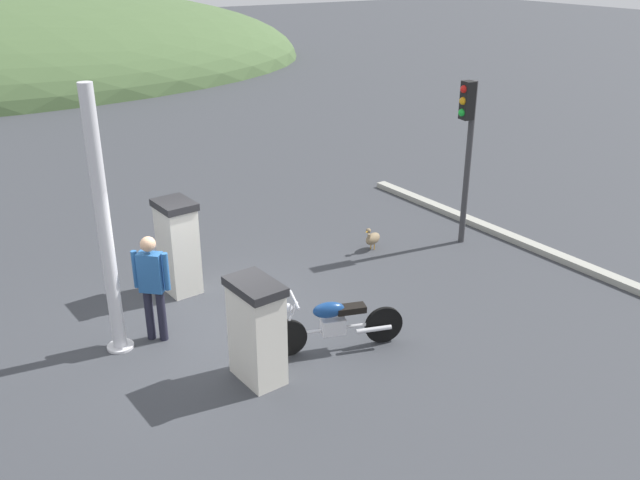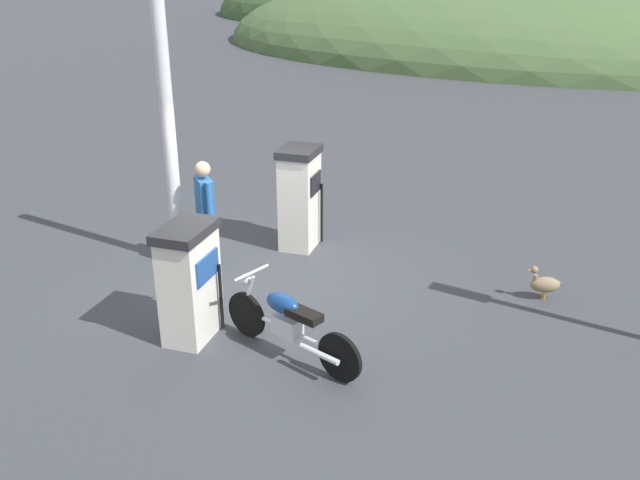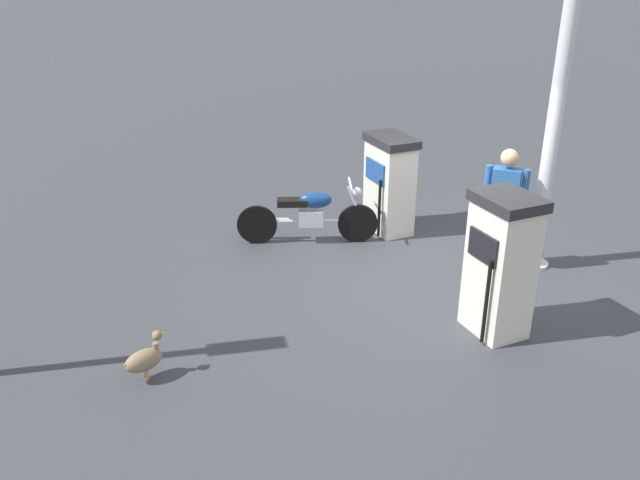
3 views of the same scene
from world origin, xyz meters
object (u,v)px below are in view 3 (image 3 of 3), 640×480
Objects in this scene: fuel_pump_far at (500,265)px; canopy_support_pole at (553,131)px; attendant_person at (504,202)px; fuel_pump_near at (389,184)px; motorcycle_near_pump at (310,214)px; wandering_duck at (145,359)px.

canopy_support_pole is at bearing -137.84° from fuel_pump_far.
canopy_support_pole reaches higher than fuel_pump_far.
fuel_pump_near is at bearing -62.81° from attendant_person.
fuel_pump_near is 0.74× the size of motorcycle_near_pump.
attendant_person is at bearing -167.13° from wandering_duck.
canopy_support_pole reaches higher than motorcycle_near_pump.
fuel_pump_near is at bearing -50.52° from canopy_support_pole.
fuel_pump_near is 1.95m from attendant_person.
fuel_pump_far is at bearing 176.05° from wandering_duck.
motorcycle_near_pump is 3.78m from wandering_duck.
attendant_person is 3.38× the size of wandering_duck.
wandering_duck is at bearing -3.95° from fuel_pump_far.
wandering_duck is 5.71m from canopy_support_pole.
fuel_pump_near is 1.34m from motorcycle_near_pump.
canopy_support_pole is at bearing 148.59° from motorcycle_near_pump.
motorcycle_near_pump is 2.78m from attendant_person.
attendant_person is at bearing 143.11° from motorcycle_near_pump.
fuel_pump_far reaches higher than motorcycle_near_pump.
fuel_pump_far is at bearing 42.16° from canopy_support_pole.
canopy_support_pole is at bearing 129.48° from fuel_pump_near.
fuel_pump_far is 0.97× the size of attendant_person.
motorcycle_near_pump is (1.30, -3.00, -0.39)m from fuel_pump_far.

